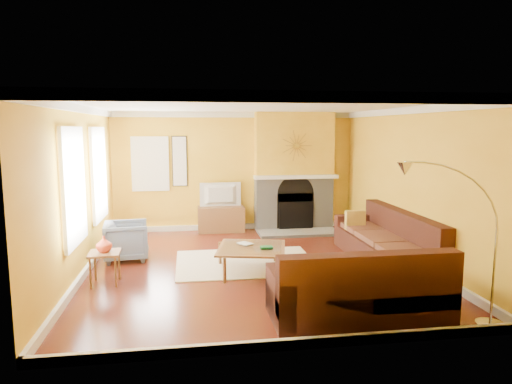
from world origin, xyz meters
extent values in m
cube|color=maroon|center=(0.00, 0.00, -0.01)|extent=(5.50, 6.00, 0.02)
cube|color=white|center=(0.00, 0.00, 2.71)|extent=(5.50, 6.00, 0.02)
cube|color=gold|center=(0.00, 3.01, 1.35)|extent=(5.50, 0.02, 2.70)
cube|color=gold|center=(0.00, -3.01, 1.35)|extent=(5.50, 0.02, 2.70)
cube|color=gold|center=(-2.76, 0.00, 1.35)|extent=(0.02, 6.00, 2.70)
cube|color=gold|center=(2.76, 0.00, 1.35)|extent=(0.02, 6.00, 2.70)
cube|color=white|center=(-2.72, 1.30, 1.50)|extent=(0.06, 1.22, 1.72)
cube|color=white|center=(-2.72, -0.60, 1.50)|extent=(0.06, 1.22, 1.72)
cube|color=white|center=(-1.90, 2.96, 1.55)|extent=(0.82, 0.06, 1.22)
cube|color=white|center=(-1.25, 2.97, 1.60)|extent=(0.34, 0.04, 1.14)
cube|color=white|center=(1.35, 2.56, 1.25)|extent=(1.92, 0.22, 0.08)
cube|color=gray|center=(1.35, 2.25, 0.03)|extent=(1.80, 0.70, 0.06)
cube|color=beige|center=(-0.10, 0.24, 0.01)|extent=(2.40, 1.80, 0.02)
cube|color=brown|center=(-0.34, 2.77, 0.29)|extent=(1.05, 0.47, 0.58)
imported|color=black|center=(-0.34, 2.77, 0.85)|extent=(0.94, 0.16, 0.54)
cube|color=white|center=(-0.04, 2.80, 0.15)|extent=(0.29, 0.29, 0.29)
imported|color=slate|center=(-2.18, 0.75, 0.35)|extent=(0.83, 0.81, 0.69)
imported|color=#E34A29|center=(-2.33, -0.53, 0.62)|extent=(0.24, 0.24, 0.25)
imported|color=white|center=(-0.23, -0.17, 0.44)|extent=(0.29, 0.30, 0.02)
camera|label=1|loc=(-1.07, -7.44, 2.33)|focal=32.00mm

